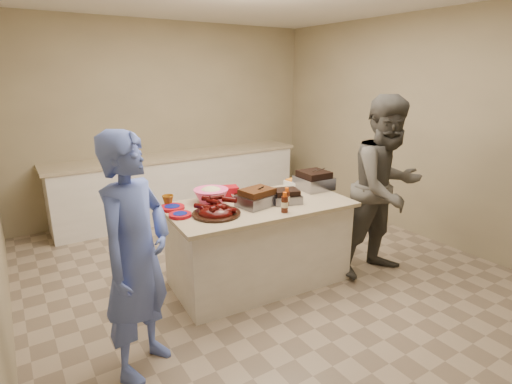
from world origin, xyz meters
TOP-DOWN VIEW (x-y plane):
  - room at (0.00, 0.00)m, footprint 4.50×5.00m
  - back_counter at (0.00, 2.20)m, footprint 3.60×0.64m
  - island at (-0.14, -0.10)m, footprint 1.78×1.02m
  - rib_platter at (-0.62, -0.16)m, footprint 0.47×0.47m
  - pulled_pork_tray at (-0.19, -0.14)m, footprint 0.39×0.32m
  - brisket_tray at (0.09, -0.21)m, footprint 0.32×0.29m
  - roasting_pan at (0.62, 0.01)m, footprint 0.35×0.35m
  - coleslaw_bowl at (-0.51, 0.17)m, footprint 0.35×0.35m
  - sausage_plate at (-0.06, 0.16)m, footprint 0.36×0.36m
  - mac_cheese_dish at (0.59, 0.21)m, footprint 0.31×0.25m
  - bbq_bottle_a at (-0.08, -0.43)m, footprint 0.07×0.07m
  - bbq_bottle_b at (0.05, -0.28)m, footprint 0.06×0.06m
  - mustard_bottle at (-0.24, -0.02)m, footprint 0.04×0.04m
  - sauce_bowl at (-0.21, 0.18)m, footprint 0.13×0.05m
  - plate_stack_large at (-0.89, 0.19)m, footprint 0.24×0.24m
  - plate_stack_small at (-0.90, -0.03)m, footprint 0.21×0.21m
  - plastic_cup at (-0.88, 0.31)m, footprint 0.11×0.11m
  - basket_stack at (-0.27, 0.27)m, footprint 0.23×0.19m
  - guest_blue at (-1.47, -0.67)m, footprint 1.52×1.70m
  - guest_gray at (1.04, -0.59)m, footprint 1.00×1.87m

SIDE VIEW (x-z plane):
  - room at x=0.00m, z-range -1.35..1.35m
  - island at x=-0.14m, z-range -0.41..0.41m
  - guest_blue at x=-1.47m, z-range -0.20..0.20m
  - guest_gray at x=1.04m, z-range -0.34..0.34m
  - back_counter at x=0.00m, z-range 0.00..0.90m
  - rib_platter at x=-0.62m, z-range 0.73..0.90m
  - pulled_pork_tray at x=-0.19m, z-range 0.76..0.87m
  - brisket_tray at x=0.09m, z-range 0.78..0.86m
  - roasting_pan at x=0.62m, z-range 0.75..0.88m
  - coleslaw_bowl at x=-0.51m, z-range 0.70..0.93m
  - sausage_plate at x=-0.06m, z-range 0.79..0.84m
  - mac_cheese_dish at x=0.59m, z-range 0.78..0.85m
  - bbq_bottle_a at x=-0.08m, z-range 0.73..0.91m
  - bbq_bottle_b at x=0.05m, z-range 0.73..0.90m
  - mustard_bottle at x=-0.24m, z-range 0.76..0.87m
  - sauce_bowl at x=-0.21m, z-range 0.75..0.88m
  - plate_stack_large at x=-0.89m, z-range 0.80..0.83m
  - plate_stack_small at x=-0.90m, z-range 0.80..0.83m
  - plastic_cup at x=-0.88m, z-range 0.76..0.87m
  - basket_stack at x=-0.27m, z-range 0.77..0.87m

